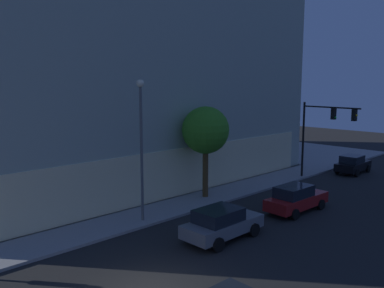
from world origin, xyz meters
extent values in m
cube|color=#4C4C51|center=(10.67, 24.26, 0.07)|extent=(31.01, 30.40, 0.15)
cube|color=#FBEAB0|center=(10.67, 9.46, 1.84)|extent=(27.55, 0.60, 3.39)
cube|color=#A5B19E|center=(10.67, 24.26, 9.22)|extent=(30.61, 30.00, 18.14)
cylinder|color=black|center=(21.84, 6.42, 3.34)|extent=(0.18, 0.18, 6.38)
cylinder|color=black|center=(21.61, 3.91, 6.19)|extent=(0.59, 5.03, 0.12)
cube|color=black|center=(21.59, 3.66, 5.69)|extent=(0.35, 0.35, 0.90)
sphere|color=green|center=(21.57, 3.48, 5.41)|extent=(0.18, 0.18, 0.18)
cube|color=black|center=(21.42, 1.91, 5.69)|extent=(0.35, 0.35, 0.90)
sphere|color=yellow|center=(21.41, 1.73, 5.69)|extent=(0.18, 0.18, 0.18)
cylinder|color=#5C5C5C|center=(4.97, 6.82, 4.04)|extent=(0.16, 0.16, 7.77)
sphere|color=#F9EFC6|center=(4.97, 6.82, 8.07)|extent=(0.44, 0.44, 0.44)
cylinder|color=brown|center=(11.21, 7.75, 1.86)|extent=(0.40, 0.40, 3.41)
sphere|color=#39851F|center=(11.21, 7.75, 4.88)|extent=(3.29, 3.29, 3.29)
cube|color=slate|center=(6.45, 1.88, 0.69)|extent=(4.61, 1.91, 0.67)
cube|color=black|center=(6.11, 1.88, 1.36)|extent=(2.38, 1.72, 0.66)
cube|color=#F9F4CC|center=(8.71, 2.46, 0.69)|extent=(0.12, 0.20, 0.12)
cube|color=#F9F4CC|center=(8.71, 1.31, 0.69)|extent=(0.12, 0.20, 0.12)
cylinder|color=black|center=(7.88, 2.84, 0.36)|extent=(0.71, 0.24, 0.71)
cylinder|color=black|center=(7.88, 0.93, 0.36)|extent=(0.71, 0.24, 0.71)
cylinder|color=black|center=(5.03, 2.84, 0.36)|extent=(0.71, 0.24, 0.71)
cylinder|color=black|center=(5.03, 0.93, 0.36)|extent=(0.71, 0.24, 0.71)
cube|color=maroon|center=(13.28, 1.68, 0.68)|extent=(4.81, 1.86, 0.70)
cube|color=black|center=(12.93, 1.69, 1.37)|extent=(2.48, 1.62, 0.69)
cube|color=#F9F4CC|center=(15.63, 2.12, 0.68)|extent=(0.13, 0.20, 0.12)
cube|color=#F9F4CC|center=(15.60, 1.09, 0.68)|extent=(0.13, 0.20, 0.12)
cylinder|color=black|center=(14.79, 2.49, 0.33)|extent=(0.67, 0.26, 0.67)
cylinder|color=black|center=(14.73, 0.78, 0.33)|extent=(0.67, 0.26, 0.67)
cylinder|color=black|center=(11.84, 2.58, 0.33)|extent=(0.67, 0.26, 0.67)
cylinder|color=black|center=(11.78, 0.87, 0.33)|extent=(0.67, 0.26, 0.67)
cube|color=black|center=(26.82, 4.16, 0.68)|extent=(4.25, 1.92, 0.67)
cube|color=black|center=(26.50, 4.14, 1.34)|extent=(2.07, 1.66, 0.65)
cube|color=#F9F4CC|center=(28.84, 4.76, 0.68)|extent=(0.13, 0.20, 0.12)
cube|color=#F9F4CC|center=(28.88, 3.71, 0.68)|extent=(0.13, 0.20, 0.12)
cylinder|color=black|center=(28.08, 5.09, 0.34)|extent=(0.69, 0.27, 0.68)
cylinder|color=black|center=(28.15, 3.33, 0.34)|extent=(0.69, 0.27, 0.68)
cylinder|color=black|center=(25.48, 4.98, 0.34)|extent=(0.69, 0.27, 0.68)
cylinder|color=black|center=(25.56, 3.22, 0.34)|extent=(0.69, 0.27, 0.68)
camera|label=1|loc=(-8.88, -11.59, 8.05)|focal=38.00mm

